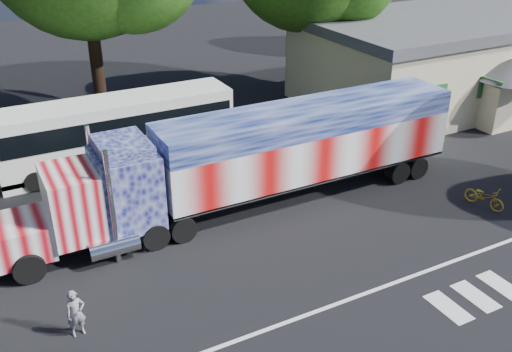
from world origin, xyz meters
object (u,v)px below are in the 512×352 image
woman (76,313)px  semi_truck (256,158)px  coach_bus (118,131)px  bicycle (484,197)px

woman → semi_truck: bearing=22.9°
semi_truck → woman: bearing=-152.0°
semi_truck → coach_bus: size_ratio=1.82×
bicycle → coach_bus: bearing=123.7°
semi_truck → coach_bus: bearing=118.8°
semi_truck → woman: (-8.31, -4.42, -1.45)m
coach_bus → woman: bearing=-111.8°
coach_bus → woman: (-4.52, -11.31, -0.90)m
semi_truck → woman: semi_truck is taller
woman → coach_bus: bearing=63.1°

